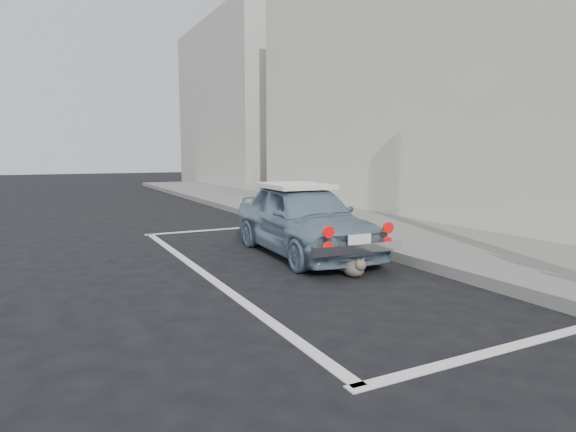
% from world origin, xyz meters
% --- Properties ---
extents(ground, '(80.00, 80.00, 0.00)m').
position_xyz_m(ground, '(0.00, 0.00, 0.00)').
color(ground, black).
rests_on(ground, ground).
extents(sidewalk, '(2.80, 40.00, 0.15)m').
position_xyz_m(sidewalk, '(3.20, 2.00, 0.07)').
color(sidewalk, slate).
rests_on(sidewalk, ground).
extents(shop_building, '(3.50, 18.00, 7.00)m').
position_xyz_m(shop_building, '(6.33, 4.00, 3.49)').
color(shop_building, beige).
rests_on(shop_building, ground).
extents(building_far, '(3.50, 10.00, 8.00)m').
position_xyz_m(building_far, '(6.35, 20.00, 4.00)').
color(building_far, '#ADA69D').
rests_on(building_far, ground).
extents(pline_rear, '(3.00, 0.12, 0.01)m').
position_xyz_m(pline_rear, '(0.50, -0.50, 0.00)').
color(pline_rear, silver).
rests_on(pline_rear, ground).
extents(pline_front, '(3.00, 0.12, 0.01)m').
position_xyz_m(pline_front, '(0.50, 6.50, 0.00)').
color(pline_front, silver).
rests_on(pline_front, ground).
extents(pline_side, '(0.12, 7.00, 0.01)m').
position_xyz_m(pline_side, '(-0.90, 3.00, 0.00)').
color(pline_side, silver).
rests_on(pline_side, ground).
extents(retro_coupe, '(1.52, 3.38, 1.12)m').
position_xyz_m(retro_coupe, '(0.88, 3.52, 0.57)').
color(retro_coupe, '#708CA0').
rests_on(retro_coupe, ground).
extents(cat, '(0.24, 0.52, 0.28)m').
position_xyz_m(cat, '(0.76, 1.96, 0.13)').
color(cat, '#6B6152').
rests_on(cat, ground).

